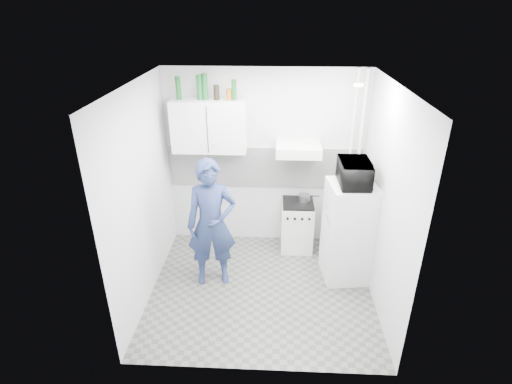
{
  "coord_description": "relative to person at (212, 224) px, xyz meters",
  "views": [
    {
      "loc": [
        0.14,
        -4.1,
        3.38
      ],
      "look_at": [
        -0.08,
        0.3,
        1.25
      ],
      "focal_mm": 28.0,
      "sensor_mm": 36.0,
      "label": 1
    }
  ],
  "objects": [
    {
      "name": "fridge",
      "position": [
        1.73,
        0.18,
        -0.17
      ],
      "size": [
        0.63,
        0.63,
        1.36
      ],
      "primitive_type": "cube",
      "rotation": [
        0.0,
        0.0,
        0.13
      ],
      "color": "white",
      "rests_on": "floor"
    },
    {
      "name": "bottle_c",
      "position": [
        -0.22,
        0.9,
        1.51
      ],
      "size": [
        0.08,
        0.08,
        0.32
      ],
      "primitive_type": "cylinder",
      "color": "#144C1E",
      "rests_on": "upper_cabinet"
    },
    {
      "name": "wall_back",
      "position": [
        0.63,
        1.07,
        0.45
      ],
      "size": [
        2.8,
        0.0,
        2.8
      ],
      "primitive_type": "plane",
      "rotation": [
        1.57,
        0.0,
        0.0
      ],
      "color": "silver",
      "rests_on": "floor"
    },
    {
      "name": "canister_b",
      "position": [
        0.16,
        0.9,
        1.42
      ],
      "size": [
        0.08,
        0.08,
        0.14
      ],
      "primitive_type": "cylinder",
      "color": "brown",
      "rests_on": "upper_cabinet"
    },
    {
      "name": "wall_right",
      "position": [
        2.03,
        -0.18,
        0.45
      ],
      "size": [
        0.0,
        2.6,
        2.6
      ],
      "primitive_type": "plane",
      "rotation": [
        1.57,
        0.0,
        -1.57
      ],
      "color": "silver",
      "rests_on": "floor"
    },
    {
      "name": "stove",
      "position": [
        1.12,
        0.82,
        -0.48
      ],
      "size": [
        0.46,
        0.46,
        0.74
      ],
      "primitive_type": "cube",
      "color": "white",
      "rests_on": "floor"
    },
    {
      "name": "saucepan",
      "position": [
        1.21,
        0.89,
        -0.04
      ],
      "size": [
        0.17,
        0.17,
        0.09
      ],
      "primitive_type": "cylinder",
      "color": "silver",
      "rests_on": "stove_top"
    },
    {
      "name": "bottle_d",
      "position": [
        -0.15,
        0.9,
        1.52
      ],
      "size": [
        0.08,
        0.08,
        0.33
      ],
      "primitive_type": "cylinder",
      "color": "#144C1E",
      "rests_on": "upper_cabinet"
    },
    {
      "name": "microwave",
      "position": [
        1.73,
        0.18,
        0.65
      ],
      "size": [
        0.54,
        0.37,
        0.3
      ],
      "primitive_type": "imported",
      "rotation": [
        0.0,
        0.0,
        1.59
      ],
      "color": "black",
      "rests_on": "fridge"
    },
    {
      "name": "canister_a",
      "position": [
        -0.0,
        0.9,
        1.44
      ],
      "size": [
        0.08,
        0.08,
        0.19
      ],
      "primitive_type": "cylinder",
      "color": "black",
      "rests_on": "upper_cabinet"
    },
    {
      "name": "person",
      "position": [
        0.0,
        0.0,
        0.0
      ],
      "size": [
        0.68,
        0.5,
        1.7
      ],
      "primitive_type": "imported",
      "rotation": [
        0.0,
        0.0,
        0.16
      ],
      "color": "navy",
      "rests_on": "floor"
    },
    {
      "name": "wall_left",
      "position": [
        -0.77,
        -0.18,
        0.45
      ],
      "size": [
        0.0,
        2.6,
        2.6
      ],
      "primitive_type": "plane",
      "rotation": [
        1.57,
        0.0,
        1.57
      ],
      "color": "silver",
      "rests_on": "floor"
    },
    {
      "name": "bottle_a",
      "position": [
        -0.5,
        0.9,
        1.5
      ],
      "size": [
        0.07,
        0.07,
        0.29
      ],
      "primitive_type": "cylinder",
      "color": "#144C1E",
      "rests_on": "upper_cabinet"
    },
    {
      "name": "pipe_b",
      "position": [
        1.81,
        0.99,
        0.45
      ],
      "size": [
        0.04,
        0.04,
        2.6
      ],
      "primitive_type": "cylinder",
      "color": "white",
      "rests_on": "floor"
    },
    {
      "name": "pipe_a",
      "position": [
        1.93,
        0.99,
        0.45
      ],
      "size": [
        0.05,
        0.05,
        2.6
      ],
      "primitive_type": "cylinder",
      "color": "white",
      "rests_on": "floor"
    },
    {
      "name": "upper_cabinet",
      "position": [
        -0.12,
        0.9,
        1.0
      ],
      "size": [
        1.0,
        0.35,
        0.7
      ],
      "primitive_type": "cube",
      "color": "white",
      "rests_on": "wall_back"
    },
    {
      "name": "ceiling",
      "position": [
        0.63,
        -0.18,
        1.75
      ],
      "size": [
        2.8,
        2.8,
        0.0
      ],
      "primitive_type": "plane",
      "color": "white",
      "rests_on": "wall_back"
    },
    {
      "name": "stove_top",
      "position": [
        1.12,
        0.82,
        -0.1
      ],
      "size": [
        0.44,
        0.44,
        0.03
      ],
      "primitive_type": "cube",
      "color": "black",
      "rests_on": "stove"
    },
    {
      "name": "range_hood",
      "position": [
        1.08,
        0.82,
        0.72
      ],
      "size": [
        0.6,
        0.5,
        0.14
      ],
      "primitive_type": "cube",
      "color": "white",
      "rests_on": "wall_back"
    },
    {
      "name": "floor",
      "position": [
        0.63,
        -0.18,
        -0.85
      ],
      "size": [
        2.8,
        2.8,
        0.0
      ],
      "primitive_type": "plane",
      "color": "#5E5F5C",
      "rests_on": "ground"
    },
    {
      "name": "backsplash",
      "position": [
        0.63,
        1.06,
        0.35
      ],
      "size": [
        2.74,
        0.03,
        0.6
      ],
      "primitive_type": "cube",
      "color": "white",
      "rests_on": "wall_back"
    },
    {
      "name": "bottle_e",
      "position": [
        0.23,
        0.9,
        1.48
      ],
      "size": [
        0.07,
        0.07,
        0.26
      ],
      "primitive_type": "cylinder",
      "color": "#144C1E",
      "rests_on": "upper_cabinet"
    },
    {
      "name": "ceiling_spot_fixture",
      "position": [
        1.63,
        0.02,
        1.72
      ],
      "size": [
        0.1,
        0.1,
        0.02
      ],
      "primitive_type": "cylinder",
      "color": "white",
      "rests_on": "ceiling"
    }
  ]
}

